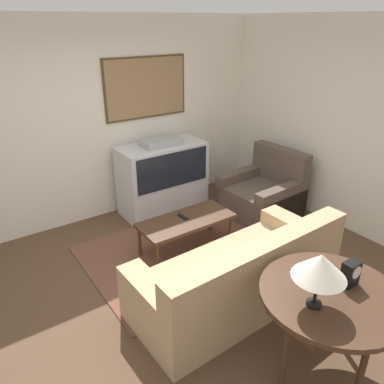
{
  "coord_description": "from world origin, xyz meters",
  "views": [
    {
      "loc": [
        -1.69,
        -2.66,
        2.62
      ],
      "look_at": [
        0.61,
        0.66,
        0.75
      ],
      "focal_mm": 35.0,
      "sensor_mm": 36.0,
      "label": 1
    }
  ],
  "objects_px": {
    "tv": "(163,178)",
    "couch": "(239,277)",
    "mantel_clock": "(350,273)",
    "coffee_table": "(186,222)",
    "console_table": "(331,300)",
    "armchair": "(263,194)",
    "table_lamp": "(320,267)"
  },
  "relations": [
    {
      "from": "tv",
      "to": "mantel_clock",
      "type": "height_order",
      "value": "tv"
    },
    {
      "from": "console_table",
      "to": "table_lamp",
      "type": "distance_m",
      "value": 0.46
    },
    {
      "from": "tv",
      "to": "table_lamp",
      "type": "bearing_deg",
      "value": -101.18
    },
    {
      "from": "tv",
      "to": "armchair",
      "type": "xyz_separation_m",
      "value": [
        1.15,
        -0.91,
        -0.23
      ]
    },
    {
      "from": "couch",
      "to": "mantel_clock",
      "type": "xyz_separation_m",
      "value": [
        0.2,
        -0.99,
        0.58
      ]
    },
    {
      "from": "couch",
      "to": "table_lamp",
      "type": "bearing_deg",
      "value": 76.69
    },
    {
      "from": "tv",
      "to": "mantel_clock",
      "type": "relative_size",
      "value": 6.15
    },
    {
      "from": "couch",
      "to": "mantel_clock",
      "type": "bearing_deg",
      "value": 99.82
    },
    {
      "from": "console_table",
      "to": "table_lamp",
      "type": "xyz_separation_m",
      "value": [
        -0.22,
        -0.0,
        0.4
      ]
    },
    {
      "from": "armchair",
      "to": "mantel_clock",
      "type": "height_order",
      "value": "mantel_clock"
    },
    {
      "from": "tv",
      "to": "coffee_table",
      "type": "bearing_deg",
      "value": -106.46
    },
    {
      "from": "table_lamp",
      "to": "armchair",
      "type": "bearing_deg",
      "value": 51.82
    },
    {
      "from": "console_table",
      "to": "mantel_clock",
      "type": "xyz_separation_m",
      "value": [
        0.19,
        -0.01,
        0.17
      ]
    },
    {
      "from": "coffee_table",
      "to": "console_table",
      "type": "distance_m",
      "value": 2.09
    },
    {
      "from": "couch",
      "to": "mantel_clock",
      "type": "distance_m",
      "value": 1.16
    },
    {
      "from": "armchair",
      "to": "coffee_table",
      "type": "bearing_deg",
      "value": -85.76
    },
    {
      "from": "mantel_clock",
      "to": "tv",
      "type": "bearing_deg",
      "value": 86.02
    },
    {
      "from": "couch",
      "to": "coffee_table",
      "type": "xyz_separation_m",
      "value": [
        0.1,
        1.08,
        0.09
      ]
    },
    {
      "from": "table_lamp",
      "to": "mantel_clock",
      "type": "relative_size",
      "value": 2.13
    },
    {
      "from": "tv",
      "to": "mantel_clock",
      "type": "xyz_separation_m",
      "value": [
        -0.22,
        -3.17,
        0.35
      ]
    },
    {
      "from": "tv",
      "to": "table_lamp",
      "type": "distance_m",
      "value": 3.28
    },
    {
      "from": "armchair",
      "to": "mantel_clock",
      "type": "distance_m",
      "value": 2.7
    },
    {
      "from": "armchair",
      "to": "table_lamp",
      "type": "relative_size",
      "value": 2.33
    },
    {
      "from": "couch",
      "to": "tv",
      "type": "bearing_deg",
      "value": -102.69
    },
    {
      "from": "coffee_table",
      "to": "mantel_clock",
      "type": "height_order",
      "value": "mantel_clock"
    },
    {
      "from": "couch",
      "to": "armchair",
      "type": "xyz_separation_m",
      "value": [
        1.57,
        1.27,
        -0.0
      ]
    },
    {
      "from": "couch",
      "to": "armchair",
      "type": "relative_size",
      "value": 2.15
    },
    {
      "from": "tv",
      "to": "couch",
      "type": "distance_m",
      "value": 2.23
    },
    {
      "from": "tv",
      "to": "couch",
      "type": "bearing_deg",
      "value": -100.98
    },
    {
      "from": "console_table",
      "to": "table_lamp",
      "type": "bearing_deg",
      "value": -178.82
    },
    {
      "from": "table_lamp",
      "to": "mantel_clock",
      "type": "bearing_deg",
      "value": -0.17
    },
    {
      "from": "mantel_clock",
      "to": "table_lamp",
      "type": "bearing_deg",
      "value": 179.83
    }
  ]
}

